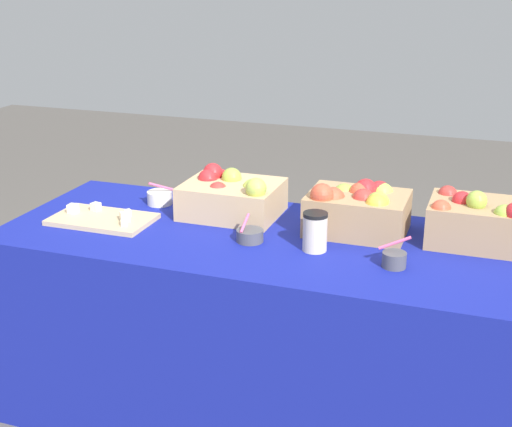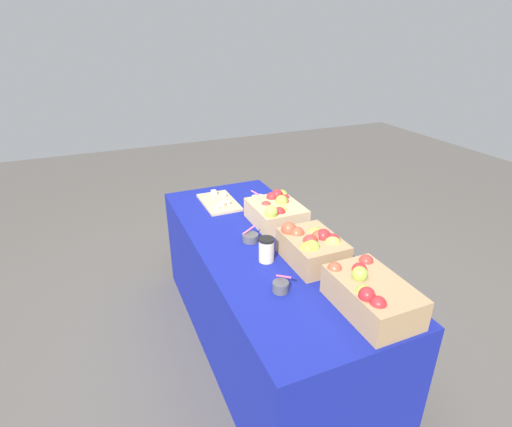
{
  "view_description": "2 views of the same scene",
  "coord_description": "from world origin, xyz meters",
  "px_view_note": "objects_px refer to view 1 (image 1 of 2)",
  "views": [
    {
      "loc": [
        0.73,
        -2.19,
        1.64
      ],
      "look_at": [
        -0.07,
        0.08,
        0.79
      ],
      "focal_mm": 49.72,
      "sensor_mm": 36.0,
      "label": 1
    },
    {
      "loc": [
        1.82,
        -0.83,
        1.86
      ],
      "look_at": [
        -0.18,
        0.02,
        0.84
      ],
      "focal_mm": 28.1,
      "sensor_mm": 36.0,
      "label": 2
    }
  ],
  "objects_px": {
    "apple_crate_left": "(490,222)",
    "sample_bowl_far": "(394,259)",
    "cutting_board_front": "(102,219)",
    "sample_bowl_mid": "(250,235)",
    "coffee_cup": "(315,232)",
    "sample_bowl_near": "(160,198)",
    "apple_crate_middle": "(358,208)",
    "apple_crate_right": "(231,194)"
  },
  "relations": [
    {
      "from": "apple_crate_middle",
      "to": "cutting_board_front",
      "type": "relative_size",
      "value": 0.93
    },
    {
      "from": "sample_bowl_near",
      "to": "sample_bowl_mid",
      "type": "xyz_separation_m",
      "value": [
        0.47,
        -0.26,
        -0.01
      ]
    },
    {
      "from": "apple_crate_left",
      "to": "apple_crate_middle",
      "type": "distance_m",
      "value": 0.44
    },
    {
      "from": "apple_crate_middle",
      "to": "sample_bowl_far",
      "type": "relative_size",
      "value": 3.41
    },
    {
      "from": "apple_crate_right",
      "to": "sample_bowl_mid",
      "type": "relative_size",
      "value": 3.79
    },
    {
      "from": "sample_bowl_near",
      "to": "sample_bowl_mid",
      "type": "distance_m",
      "value": 0.54
    },
    {
      "from": "apple_crate_middle",
      "to": "coffee_cup",
      "type": "xyz_separation_m",
      "value": [
        -0.1,
        -0.22,
        -0.02
      ]
    },
    {
      "from": "sample_bowl_near",
      "to": "coffee_cup",
      "type": "bearing_deg",
      "value": -20.37
    },
    {
      "from": "sample_bowl_far",
      "to": "apple_crate_left",
      "type": "bearing_deg",
      "value": 47.46
    },
    {
      "from": "apple_crate_left",
      "to": "sample_bowl_mid",
      "type": "xyz_separation_m",
      "value": [
        -0.77,
        -0.24,
        -0.06
      ]
    },
    {
      "from": "cutting_board_front",
      "to": "sample_bowl_near",
      "type": "height_order",
      "value": "sample_bowl_near"
    },
    {
      "from": "apple_crate_left",
      "to": "sample_bowl_far",
      "type": "relative_size",
      "value": 4.05
    },
    {
      "from": "apple_crate_right",
      "to": "sample_bowl_near",
      "type": "height_order",
      "value": "apple_crate_right"
    },
    {
      "from": "apple_crate_left",
      "to": "sample_bowl_mid",
      "type": "bearing_deg",
      "value": -162.77
    },
    {
      "from": "apple_crate_middle",
      "to": "sample_bowl_mid",
      "type": "distance_m",
      "value": 0.4
    },
    {
      "from": "apple_crate_right",
      "to": "sample_bowl_mid",
      "type": "xyz_separation_m",
      "value": [
        0.16,
        -0.24,
        -0.06
      ]
    },
    {
      "from": "apple_crate_right",
      "to": "cutting_board_front",
      "type": "relative_size",
      "value": 0.96
    },
    {
      "from": "cutting_board_front",
      "to": "sample_bowl_mid",
      "type": "xyz_separation_m",
      "value": [
        0.58,
        -0.0,
        0.01
      ]
    },
    {
      "from": "sample_bowl_mid",
      "to": "apple_crate_left",
      "type": "bearing_deg",
      "value": 17.23
    },
    {
      "from": "sample_bowl_near",
      "to": "sample_bowl_mid",
      "type": "bearing_deg",
      "value": -28.55
    },
    {
      "from": "apple_crate_left",
      "to": "sample_bowl_near",
      "type": "bearing_deg",
      "value": 179.18
    },
    {
      "from": "cutting_board_front",
      "to": "apple_crate_left",
      "type": "bearing_deg",
      "value": 9.84
    },
    {
      "from": "apple_crate_middle",
      "to": "apple_crate_right",
      "type": "height_order",
      "value": "apple_crate_middle"
    },
    {
      "from": "apple_crate_left",
      "to": "apple_crate_right",
      "type": "distance_m",
      "value": 0.93
    },
    {
      "from": "apple_crate_left",
      "to": "sample_bowl_near",
      "type": "relative_size",
      "value": 3.99
    },
    {
      "from": "cutting_board_front",
      "to": "sample_bowl_near",
      "type": "relative_size",
      "value": 3.59
    },
    {
      "from": "apple_crate_left",
      "to": "sample_bowl_far",
      "type": "height_order",
      "value": "apple_crate_left"
    },
    {
      "from": "apple_crate_middle",
      "to": "sample_bowl_mid",
      "type": "height_order",
      "value": "apple_crate_middle"
    },
    {
      "from": "apple_crate_left",
      "to": "coffee_cup",
      "type": "bearing_deg",
      "value": -155.78
    },
    {
      "from": "apple_crate_right",
      "to": "apple_crate_middle",
      "type": "bearing_deg",
      "value": -3.6
    },
    {
      "from": "apple_crate_left",
      "to": "cutting_board_front",
      "type": "relative_size",
      "value": 1.11
    },
    {
      "from": "coffee_cup",
      "to": "apple_crate_right",
      "type": "bearing_deg",
      "value": 147.76
    },
    {
      "from": "cutting_board_front",
      "to": "sample_bowl_far",
      "type": "distance_m",
      "value": 1.08
    },
    {
      "from": "sample_bowl_far",
      "to": "coffee_cup",
      "type": "distance_m",
      "value": 0.28
    },
    {
      "from": "apple_crate_left",
      "to": "cutting_board_front",
      "type": "distance_m",
      "value": 1.37
    },
    {
      "from": "apple_crate_right",
      "to": "cutting_board_front",
      "type": "xyz_separation_m",
      "value": [
        -0.42,
        -0.24,
        -0.07
      ]
    },
    {
      "from": "apple_crate_left",
      "to": "apple_crate_right",
      "type": "bearing_deg",
      "value": 179.66
    },
    {
      "from": "apple_crate_right",
      "to": "sample_bowl_near",
      "type": "relative_size",
      "value": 3.44
    },
    {
      "from": "sample_bowl_far",
      "to": "cutting_board_front",
      "type": "bearing_deg",
      "value": 176.88
    },
    {
      "from": "sample_bowl_mid",
      "to": "coffee_cup",
      "type": "height_order",
      "value": "coffee_cup"
    },
    {
      "from": "cutting_board_front",
      "to": "coffee_cup",
      "type": "xyz_separation_m",
      "value": [
        0.81,
        -0.01,
        0.05
      ]
    },
    {
      "from": "apple_crate_left",
      "to": "coffee_cup",
      "type": "xyz_separation_m",
      "value": [
        -0.54,
        -0.24,
        -0.01
      ]
    }
  ]
}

